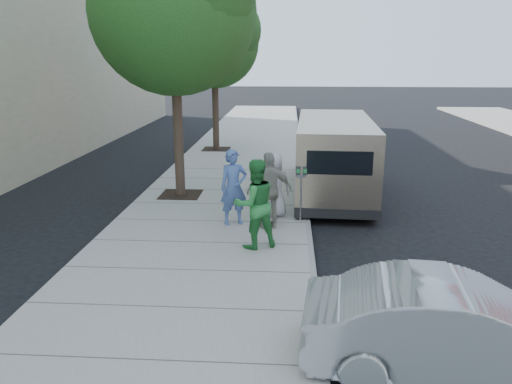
% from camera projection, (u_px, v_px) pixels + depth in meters
% --- Properties ---
extents(ground, '(120.00, 120.00, 0.00)m').
position_uv_depth(ground, '(251.00, 227.00, 12.63)').
color(ground, black).
rests_on(ground, ground).
extents(sidewalk, '(5.00, 60.00, 0.15)m').
position_uv_depth(sidewalk, '(212.00, 224.00, 12.67)').
color(sidewalk, gray).
rests_on(sidewalk, ground).
extents(curb_face, '(0.12, 60.00, 0.16)m').
position_uv_depth(curb_face, '(308.00, 226.00, 12.52)').
color(curb_face, gray).
rests_on(curb_face, ground).
extents(tree_near, '(4.62, 4.60, 7.53)m').
position_uv_depth(tree_near, '(175.00, 4.00, 13.61)').
color(tree_near, black).
rests_on(tree_near, sidewalk).
extents(tree_far, '(3.92, 3.80, 6.49)m').
position_uv_depth(tree_far, '(215.00, 39.00, 21.10)').
color(tree_far, black).
rests_on(tree_far, sidewalk).
extents(parking_meter, '(0.30, 0.13, 1.41)m').
position_uv_depth(parking_meter, '(301.00, 181.00, 12.43)').
color(parking_meter, gray).
rests_on(parking_meter, sidewalk).
extents(van, '(2.40, 6.45, 2.36)m').
position_uv_depth(van, '(334.00, 156.00, 15.19)').
color(van, tan).
rests_on(van, ground).
extents(sedan, '(4.24, 1.85, 1.36)m').
position_uv_depth(sedan, '(458.00, 330.00, 6.61)').
color(sedan, '#A1A5A8').
rests_on(sedan, ground).
extents(person_officer, '(0.80, 0.67, 1.87)m').
position_uv_depth(person_officer, '(234.00, 187.00, 12.21)').
color(person_officer, '#4A639F').
rests_on(person_officer, sidewalk).
extents(person_green_shirt, '(1.18, 1.08, 1.96)m').
position_uv_depth(person_green_shirt, '(255.00, 204.00, 10.69)').
color(person_green_shirt, '#2C873B').
rests_on(person_green_shirt, sidewalk).
extents(person_gray_shirt, '(0.92, 0.71, 1.67)m').
position_uv_depth(person_gray_shirt, '(275.00, 185.00, 12.82)').
color(person_gray_shirt, '#B4B4B7').
rests_on(person_gray_shirt, sidewalk).
extents(person_striped_polo, '(1.17, 0.69, 1.87)m').
position_uv_depth(person_striped_polo, '(270.00, 191.00, 11.91)').
color(person_striped_polo, gray).
rests_on(person_striped_polo, sidewalk).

